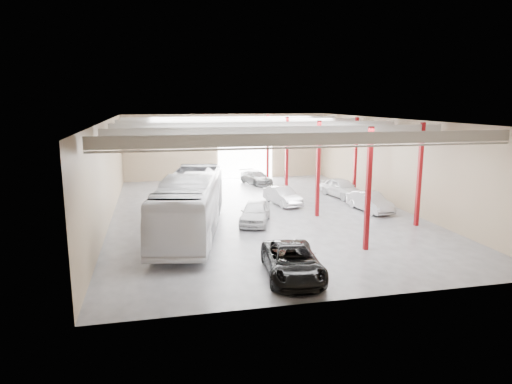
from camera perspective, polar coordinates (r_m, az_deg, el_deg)
name	(u,v)px	position (r m, az deg, el deg)	size (l,w,h in m)	color
depot_shell	(261,147)	(34.55, 0.65, 5.68)	(22.12, 32.12, 7.06)	#4C4B51
coach_bus	(190,204)	(29.38, -8.20, -1.49)	(3.21, 13.72, 3.82)	white
black_sedan	(292,261)	(22.27, 4.58, -8.64)	(2.56, 5.56, 1.54)	black
car_row_a	(255,212)	(31.63, -0.10, -2.54)	(1.87, 4.65, 1.58)	silver
car_row_b	(283,196)	(37.40, 3.34, -0.49)	(1.54, 4.41, 1.45)	silver
car_row_c	(256,177)	(46.74, 0.02, 1.83)	(1.87, 4.60, 1.34)	slate
car_right_near	(370,202)	(36.18, 14.06, -1.18)	(1.59, 4.55, 1.50)	#B3B2B7
car_right_far	(342,188)	(41.03, 10.64, 0.52)	(1.94, 4.83, 1.65)	silver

